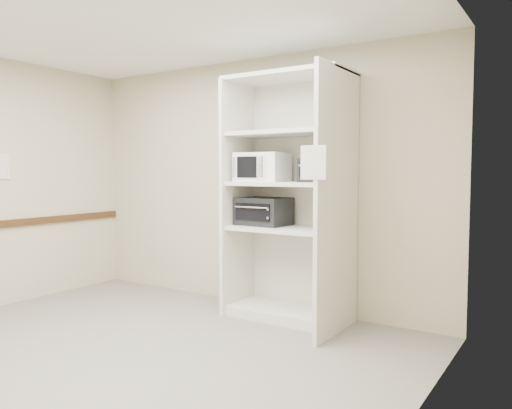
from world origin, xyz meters
The scene contains 10 objects.
floor centered at (0.00, 0.00, 0.00)m, with size 4.50×4.00×0.01m, color #666459.
ceiling centered at (0.00, 0.00, 2.70)m, with size 4.50×4.00×0.01m, color white.
wall_back centered at (0.00, 2.00, 1.35)m, with size 4.50×0.02×2.70m, color tan.
wall_right centered at (2.25, 0.00, 1.35)m, with size 0.02×4.00×2.70m, color tan.
shelving_unit centered at (0.67, 1.70, 1.13)m, with size 1.24×0.92×2.42m.
microwave centered at (0.32, 1.68, 1.52)m, with size 0.49×0.37×0.29m, color white.
toaster_oven_upper centered at (0.98, 1.72, 1.49)m, with size 0.40×0.30×0.23m, color black.
toaster_oven_lower centered at (0.31, 1.73, 1.06)m, with size 0.51×0.39×0.28m, color black.
paper_sign centered at (1.20, 1.07, 1.55)m, with size 0.22×0.01×0.28m, color white.
wall_poster centered at (-2.24, 0.43, 1.53)m, with size 0.01×0.20×0.28m, color white.
Camera 1 is at (3.03, -2.62, 1.47)m, focal length 35.00 mm.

